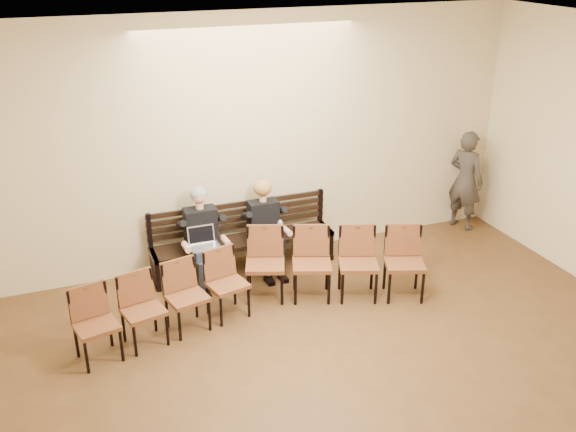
# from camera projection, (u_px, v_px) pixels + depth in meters

# --- Properties ---
(room_walls) EXTENTS (8.02, 10.01, 3.51)m
(room_walls) POSITION_uv_depth(u_px,v_px,m) (415.00, 192.00, 4.92)
(room_walls) COLOR beige
(room_walls) RESTS_ON ground
(bench) EXTENTS (2.60, 0.90, 0.45)m
(bench) POSITION_uv_depth(u_px,v_px,m) (244.00, 254.00, 9.08)
(bench) COLOR black
(bench) RESTS_ON ground
(seated_man) EXTENTS (0.54, 0.74, 1.29)m
(seated_man) POSITION_uv_depth(u_px,v_px,m) (203.00, 237.00, 8.61)
(seated_man) COLOR black
(seated_man) RESTS_ON ground
(seated_woman) EXTENTS (0.51, 0.71, 1.19)m
(seated_woman) POSITION_uv_depth(u_px,v_px,m) (266.00, 230.00, 8.92)
(seated_woman) COLOR black
(seated_woman) RESTS_ON ground
(laptop) EXTENTS (0.37, 0.29, 0.26)m
(laptop) POSITION_uv_depth(u_px,v_px,m) (204.00, 248.00, 8.44)
(laptop) COLOR silver
(laptop) RESTS_ON bench
(water_bottle) EXTENTS (0.08, 0.08, 0.25)m
(water_bottle) POSITION_uv_depth(u_px,v_px,m) (280.00, 237.00, 8.75)
(water_bottle) COLOR silver
(water_bottle) RESTS_ON bench
(bag) EXTENTS (0.40, 0.35, 0.25)m
(bag) POSITION_uv_depth(u_px,v_px,m) (401.00, 255.00, 9.24)
(bag) COLOR black
(bag) RESTS_ON ground
(passerby) EXTENTS (0.67, 0.79, 1.85)m
(passerby) POSITION_uv_depth(u_px,v_px,m) (466.00, 173.00, 10.11)
(passerby) COLOR #39332E
(passerby) RESTS_ON ground
(chair_row_front) EXTENTS (2.33, 1.27, 0.94)m
(chair_row_front) POSITION_uv_depth(u_px,v_px,m) (335.00, 265.00, 8.25)
(chair_row_front) COLOR brown
(chair_row_front) RESTS_ON ground
(chair_row_back) EXTENTS (2.14, 0.92, 0.86)m
(chair_row_back) POSITION_uv_depth(u_px,v_px,m) (166.00, 304.00, 7.43)
(chair_row_back) COLOR brown
(chair_row_back) RESTS_ON ground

